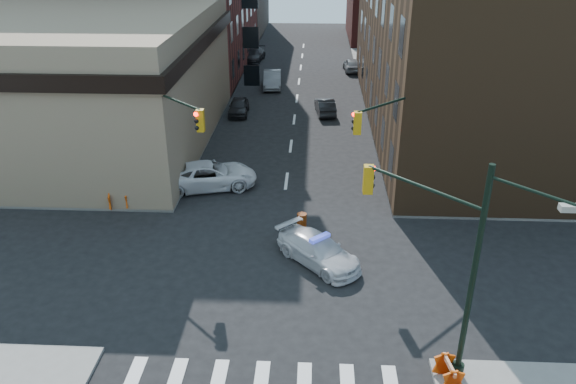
# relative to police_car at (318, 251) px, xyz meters

# --- Properties ---
(ground) EXTENTS (140.00, 140.00, 0.00)m
(ground) POSITION_rel_police_car_xyz_m (-1.97, -0.88, -0.66)
(ground) COLOR black
(ground) RESTS_ON ground
(sidewalk_nw) EXTENTS (34.00, 54.50, 0.15)m
(sidewalk_nw) POSITION_rel_police_car_xyz_m (-24.97, 31.87, -0.59)
(sidewalk_nw) COLOR gray
(sidewalk_nw) RESTS_ON ground
(sidewalk_ne) EXTENTS (34.00, 54.50, 0.15)m
(sidewalk_ne) POSITION_rel_police_car_xyz_m (21.03, 31.87, -0.59)
(sidewalk_ne) COLOR gray
(sidewalk_ne) RESTS_ON ground
(bank_building) EXTENTS (22.00, 22.00, 9.00)m
(bank_building) POSITION_rel_police_car_xyz_m (-18.97, 15.62, 3.84)
(bank_building) COLOR #877558
(bank_building) RESTS_ON ground
(commercial_row_ne) EXTENTS (14.00, 34.00, 14.00)m
(commercial_row_ne) POSITION_rel_police_car_xyz_m (11.03, 21.62, 6.34)
(commercial_row_ne) COLOR #4A311D
(commercial_row_ne) RESTS_ON ground
(signal_pole_se) EXTENTS (5.40, 5.27, 8.00)m
(signal_pole_se) POSITION_rel_police_car_xyz_m (4.07, -6.41, 3.95)
(signal_pole_se) COLOR black
(signal_pole_se) RESTS_ON sidewalk_se
(signal_pole_nw) EXTENTS (3.58, 3.67, 8.00)m
(signal_pole_nw) POSITION_rel_police_car_xyz_m (-7.82, 4.45, 3.67)
(signal_pole_nw) COLOR black
(signal_pole_nw) RESTS_ON sidewalk_nw
(signal_pole_ne) EXTENTS (3.67, 3.58, 8.00)m
(signal_pole_ne) POSITION_rel_police_car_xyz_m (3.87, 4.47, 3.67)
(signal_pole_ne) COLOR black
(signal_pole_ne) RESTS_ON sidewalk_ne
(tree_ne_near) EXTENTS (3.00, 3.00, 4.85)m
(tree_ne_near) POSITION_rel_police_car_xyz_m (5.53, 25.12, 2.83)
(tree_ne_near) COLOR black
(tree_ne_near) RESTS_ON sidewalk_ne
(tree_ne_far) EXTENTS (3.00, 3.00, 4.85)m
(tree_ne_far) POSITION_rel_police_car_xyz_m (5.53, 33.12, 2.83)
(tree_ne_far) COLOR black
(tree_ne_far) RESTS_ON sidewalk_ne
(police_car) EXTENTS (4.48, 4.61, 1.33)m
(police_car) POSITION_rel_police_car_xyz_m (0.00, 0.00, 0.00)
(police_car) COLOR silver
(police_car) RESTS_ON ground
(pickup) EXTENTS (6.19, 4.02, 1.58)m
(pickup) POSITION_rel_police_car_xyz_m (-6.55, 7.98, 0.13)
(pickup) COLOR white
(pickup) RESTS_ON ground
(parked_car_wnear) EXTENTS (1.73, 3.92, 1.31)m
(parked_car_wnear) POSITION_rel_police_car_xyz_m (-6.62, 22.26, -0.01)
(parked_car_wnear) COLOR black
(parked_car_wnear) RESTS_ON ground
(parked_car_wfar) EXTENTS (1.96, 4.82, 1.56)m
(parked_car_wfar) POSITION_rel_police_car_xyz_m (-4.47, 30.81, 0.12)
(parked_car_wfar) COLOR gray
(parked_car_wfar) RESTS_ON ground
(parked_car_wdeep) EXTENTS (2.48, 4.99, 1.39)m
(parked_car_wdeep) POSITION_rel_police_car_xyz_m (-7.41, 42.09, 0.03)
(parked_car_wdeep) COLOR black
(parked_car_wdeep) RESTS_ON ground
(parked_car_enear) EXTENTS (1.86, 4.12, 1.31)m
(parked_car_enear) POSITION_rel_police_car_xyz_m (0.53, 22.75, -0.01)
(parked_car_enear) COLOR black
(parked_car_enear) RESTS_ON ground
(parked_car_efar) EXTENTS (1.89, 4.14, 1.38)m
(parked_car_efar) POSITION_rel_police_car_xyz_m (3.53, 37.74, 0.03)
(parked_car_efar) COLOR gray
(parked_car_efar) RESTS_ON ground
(pedestrian_a) EXTENTS (0.65, 0.52, 1.55)m
(pedestrian_a) POSITION_rel_police_car_xyz_m (-11.08, 6.98, 0.26)
(pedestrian_a) COLOR black
(pedestrian_a) RESTS_ON sidewalk_nw
(pedestrian_b) EXTENTS (0.88, 0.72, 1.66)m
(pedestrian_b) POSITION_rel_police_car_xyz_m (-13.89, 5.12, 0.32)
(pedestrian_b) COLOR black
(pedestrian_b) RESTS_ON sidewalk_nw
(pedestrian_c) EXTENTS (1.06, 0.97, 1.74)m
(pedestrian_c) POSITION_rel_police_car_xyz_m (-12.14, 5.12, 0.36)
(pedestrian_c) COLOR #202730
(pedestrian_c) RESTS_ON sidewalk_nw
(barrel_road) EXTENTS (0.64, 0.64, 0.89)m
(barrel_road) POSITION_rel_police_car_xyz_m (-0.86, 3.17, -0.22)
(barrel_road) COLOR orange
(barrel_road) RESTS_ON ground
(barrel_bank) EXTENTS (0.67, 0.67, 0.95)m
(barrel_bank) POSITION_rel_police_car_xyz_m (-7.47, 7.48, -0.19)
(barrel_bank) COLOR orange
(barrel_bank) RESTS_ON ground
(barricade_se_a) EXTENTS (0.74, 1.21, 0.85)m
(barricade_se_a) POSITION_rel_police_car_xyz_m (4.43, -7.52, -0.09)
(barricade_se_a) COLOR #CA5709
(barricade_se_a) RESTS_ON sidewalk_se
(barricade_nw_a) EXTENTS (1.30, 0.82, 0.91)m
(barricade_nw_a) POSITION_rel_police_car_xyz_m (-11.01, 4.82, -0.06)
(barricade_nw_a) COLOR red
(barricade_nw_a) RESTS_ON sidewalk_nw
(barricade_nw_b) EXTENTS (1.34, 0.87, 0.92)m
(barricade_nw_b) POSITION_rel_police_car_xyz_m (-10.47, 7.05, -0.05)
(barricade_nw_b) COLOR #C53809
(barricade_nw_b) RESTS_ON sidewalk_nw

